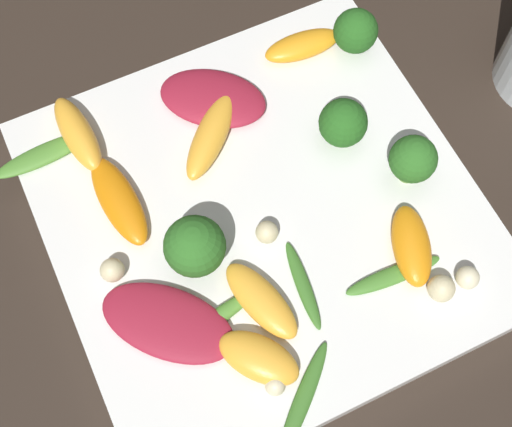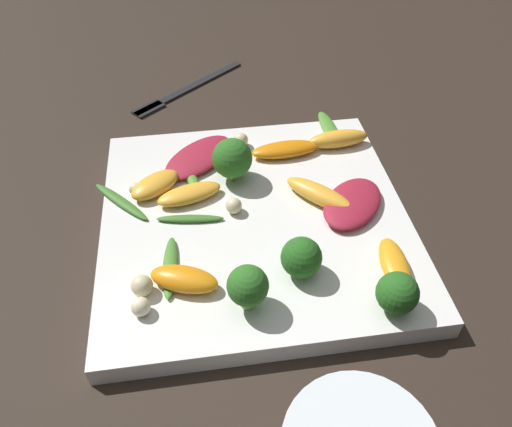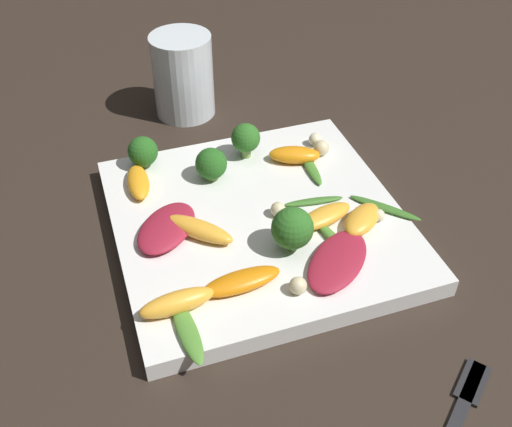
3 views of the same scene
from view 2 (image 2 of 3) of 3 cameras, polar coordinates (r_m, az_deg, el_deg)
ground_plane at (r=0.52m, az=-0.13°, el=-1.75°), size 2.40×2.40×0.00m
plate at (r=0.51m, az=-0.14°, el=-0.92°), size 0.30×0.30×0.02m
fork at (r=0.73m, az=-8.84°, el=13.50°), size 0.14×0.16×0.01m
radicchio_leaf_0 at (r=0.57m, az=-6.54°, el=6.47°), size 0.10×0.10×0.01m
radicchio_leaf_1 at (r=0.51m, az=10.97°, el=1.19°), size 0.10×0.09×0.01m
orange_segment_0 at (r=0.59m, az=9.39°, el=8.42°), size 0.03×0.07×0.02m
orange_segment_1 at (r=0.53m, az=-11.46°, el=3.25°), size 0.06×0.06×0.02m
orange_segment_2 at (r=0.46m, az=15.57°, el=-5.68°), size 0.07×0.03×0.01m
orange_segment_3 at (r=0.44m, az=-8.22°, el=-7.43°), size 0.05×0.07×0.02m
orange_segment_4 at (r=0.52m, az=-7.62°, el=2.23°), size 0.04×0.07×0.01m
orange_segment_5 at (r=0.51m, az=7.28°, el=2.17°), size 0.07×0.07×0.02m
orange_segment_6 at (r=0.57m, az=3.38°, el=7.32°), size 0.03×0.08×0.01m
broccoli_floret_0 at (r=0.41m, az=-0.95°, el=-8.33°), size 0.03×0.03×0.04m
broccoli_floret_1 at (r=0.53m, az=-2.74°, el=6.28°), size 0.04×0.04×0.05m
broccoli_floret_2 at (r=0.43m, az=15.85°, el=-8.77°), size 0.04×0.04×0.04m
broccoli_floret_3 at (r=0.44m, az=5.20°, el=-5.08°), size 0.04×0.04×0.04m
arugula_sprig_0 at (r=0.62m, az=8.44°, el=9.52°), size 0.08×0.02×0.01m
arugula_sprig_1 at (r=0.50m, az=-7.55°, el=-0.28°), size 0.02×0.07×0.01m
arugula_sprig_2 at (r=0.53m, az=-15.20°, el=1.34°), size 0.07×0.06×0.01m
arugula_sprig_3 at (r=0.46m, az=-9.80°, el=-6.03°), size 0.07×0.02×0.01m
arugula_sprig_4 at (r=0.54m, az=-7.36°, el=4.07°), size 0.06×0.02×0.01m
macadamia_nut_0 at (r=0.53m, az=-13.61°, el=2.76°), size 0.01×0.01×0.01m
macadamia_nut_1 at (r=0.44m, az=-12.91°, el=-8.03°), size 0.02×0.02×0.02m
macadamia_nut_2 at (r=0.58m, az=-1.72°, el=8.38°), size 0.02×0.02×0.02m
macadamia_nut_3 at (r=0.43m, az=-13.06°, el=-10.33°), size 0.02×0.02×0.02m
macadamia_nut_4 at (r=0.50m, az=-2.55°, el=0.89°), size 0.02×0.02×0.02m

